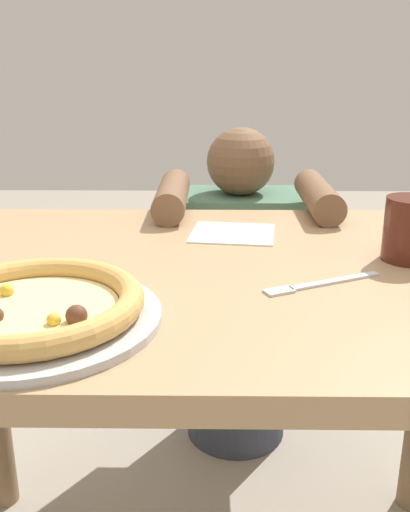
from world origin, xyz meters
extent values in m
cube|color=tan|center=(0.00, 0.00, 0.73)|extent=(1.20, 0.77, 0.04)
cylinder|color=#B7B7BC|center=(-0.22, -0.21, 0.76)|extent=(0.33, 0.33, 0.01)
cylinder|color=#EFD68C|center=(-0.22, -0.21, 0.77)|extent=(0.22, 0.22, 0.01)
torus|color=tan|center=(-0.22, -0.21, 0.78)|extent=(0.29, 0.29, 0.03)
sphere|color=brown|center=(-0.15, -0.26, 0.78)|extent=(0.03, 0.03, 0.03)
sphere|color=gold|center=(-0.18, -0.26, 0.78)|extent=(0.02, 0.02, 0.02)
sphere|color=gold|center=(-0.27, -0.17, 0.78)|extent=(0.02, 0.02, 0.02)
cube|color=white|center=(0.05, 0.19, 0.75)|extent=(0.18, 0.16, 0.00)
cube|color=silver|center=(0.20, -0.06, 0.75)|extent=(0.15, 0.08, 0.00)
cube|color=silver|center=(0.11, -0.11, 0.75)|extent=(0.05, 0.04, 0.00)
cylinder|color=#333847|center=(0.08, 0.61, 0.23)|extent=(0.29, 0.29, 0.45)
cube|color=#4C7259|center=(0.08, 0.61, 0.59)|extent=(0.36, 0.22, 0.29)
sphere|color=brown|center=(0.08, 0.61, 0.82)|extent=(0.18, 0.18, 0.18)
cylinder|color=brown|center=(-0.08, 0.38, 0.79)|extent=(0.07, 0.28, 0.07)
cylinder|color=brown|center=(0.25, 0.38, 0.79)|extent=(0.07, 0.28, 0.07)
camera|label=1|loc=(0.01, -0.90, 1.08)|focal=40.51mm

